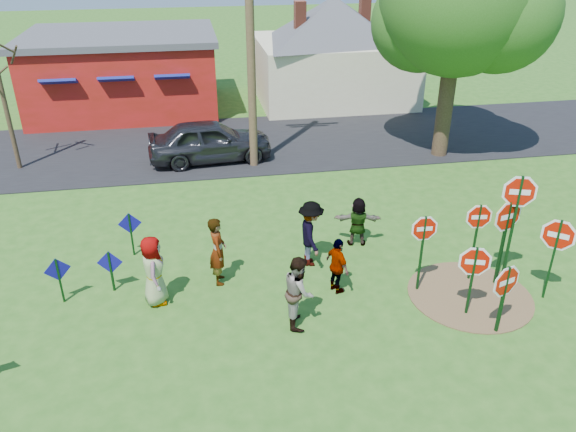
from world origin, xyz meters
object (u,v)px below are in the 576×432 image
stop_sign_c (517,206)px  stop_sign_d (507,223)px  leafy_tree (462,5)px  suv (210,141)px  stop_sign_a (474,267)px  utility_pole (250,25)px  person_a (154,271)px  stop_sign_b (478,224)px  person_b (218,251)px

stop_sign_c → stop_sign_d: size_ratio=1.27×
stop_sign_c → leafy_tree: bearing=92.7°
stop_sign_d → suv: 12.53m
stop_sign_a → suv: bearing=133.7°
utility_pole → leafy_tree: 8.00m
person_a → suv: 9.74m
person_a → stop_sign_c: bearing=-96.8°
stop_sign_c → leafy_tree: 10.36m
stop_sign_b → stop_sign_c: (0.74, -0.39, 0.63)m
person_b → suv: (0.28, 8.90, -0.08)m
suv → utility_pole: bearing=-120.2°
stop_sign_d → person_a: (-8.95, 0.77, -0.92)m
person_a → stop_sign_d: bearing=-96.5°
stop_sign_a → stop_sign_d: (1.36, 1.09, 0.49)m
person_a → leafy_tree: 15.25m
stop_sign_b → suv: size_ratio=0.48×
stop_sign_c → leafy_tree: (2.48, 9.39, 3.61)m
stop_sign_a → person_b: 6.47m
stop_sign_a → leafy_tree: leafy_tree is taller
person_a → person_b: (1.64, 0.65, 0.02)m
stop_sign_d → stop_sign_c: bearing=-35.5°
stop_sign_d → utility_pole: bearing=105.4°
person_b → stop_sign_a: bearing=-112.0°
person_a → suv: person_a is taller
leafy_tree → stop_sign_d: bearing=-105.7°
stop_sign_d → utility_pole: utility_pole is taller
stop_sign_a → utility_pole: (-4.00, 10.61, 4.07)m
person_b → stop_sign_b: bearing=-98.4°
stop_sign_a → stop_sign_c: stop_sign_c is taller
person_a → person_b: size_ratio=0.98×
person_b → utility_pole: 9.46m
suv → leafy_tree: bearing=-100.6°
suv → utility_pole: 4.93m
stop_sign_c → utility_pole: 11.48m
stop_sign_b → stop_sign_d: (0.60, -0.34, 0.14)m
stop_sign_c → utility_pole: utility_pole is taller
stop_sign_b → person_a: 8.41m
stop_sign_b → person_b: stop_sign_b is taller
stop_sign_a → stop_sign_b: (0.76, 1.42, 0.35)m
stop_sign_c → suv: bearing=142.2°
leafy_tree → person_a: bearing=-143.5°
stop_sign_a → leafy_tree: bearing=86.3°
stop_sign_b → stop_sign_d: stop_sign_d is taller
stop_sign_a → leafy_tree: 12.06m
person_b → leafy_tree: leafy_tree is taller
stop_sign_a → stop_sign_c: (1.51, 1.03, 0.98)m
stop_sign_c → person_a: bearing=-167.7°
stop_sign_a → stop_sign_d: size_ratio=0.78×
stop_sign_a → stop_sign_c: bearing=51.6°
stop_sign_a → person_a: stop_sign_a is taller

